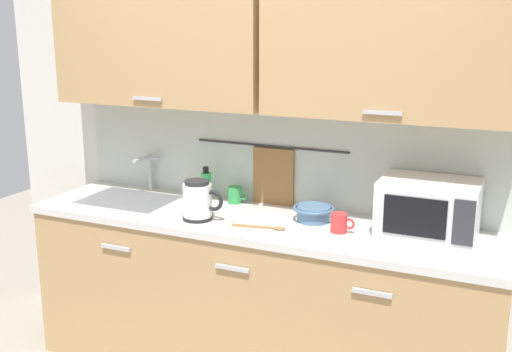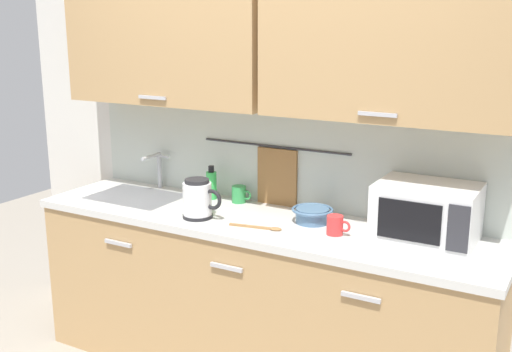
# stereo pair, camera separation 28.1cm
# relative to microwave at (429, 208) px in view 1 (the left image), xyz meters

# --- Properties ---
(counter_unit) EXTENTS (2.53, 0.64, 0.90)m
(counter_unit) POSITION_rel_microwave_xyz_m (-0.86, -0.11, -0.58)
(counter_unit) COLOR tan
(counter_unit) RESTS_ON ground
(back_wall_assembly) EXTENTS (3.70, 0.41, 2.50)m
(back_wall_assembly) POSITION_rel_microwave_xyz_m (-0.85, 0.12, 0.49)
(back_wall_assembly) COLOR silver
(back_wall_assembly) RESTS_ON ground
(sink_faucet) EXTENTS (0.09, 0.17, 0.22)m
(sink_faucet) POSITION_rel_microwave_xyz_m (-1.67, 0.12, 0.01)
(sink_faucet) COLOR #B2B5BA
(sink_faucet) RESTS_ON counter_unit
(microwave) EXTENTS (0.46, 0.35, 0.27)m
(microwave) POSITION_rel_microwave_xyz_m (0.00, 0.00, 0.00)
(microwave) COLOR white
(microwave) RESTS_ON counter_unit
(electric_kettle) EXTENTS (0.23, 0.16, 0.21)m
(electric_kettle) POSITION_rel_microwave_xyz_m (-1.13, -0.25, -0.03)
(electric_kettle) COLOR black
(electric_kettle) RESTS_ON counter_unit
(dish_soap_bottle) EXTENTS (0.06, 0.06, 0.20)m
(dish_soap_bottle) POSITION_rel_microwave_xyz_m (-1.26, 0.09, -0.05)
(dish_soap_bottle) COLOR green
(dish_soap_bottle) RESTS_ON counter_unit
(mug_near_sink) EXTENTS (0.12, 0.08, 0.09)m
(mug_near_sink) POSITION_rel_microwave_xyz_m (-1.08, 0.10, -0.09)
(mug_near_sink) COLOR green
(mug_near_sink) RESTS_ON counter_unit
(mixing_bowl) EXTENTS (0.21, 0.21, 0.08)m
(mixing_bowl) POSITION_rel_microwave_xyz_m (-0.57, -0.03, -0.09)
(mixing_bowl) COLOR #4C7093
(mixing_bowl) RESTS_ON counter_unit
(mug_by_kettle) EXTENTS (0.12, 0.08, 0.09)m
(mug_by_kettle) POSITION_rel_microwave_xyz_m (-0.40, -0.14, -0.09)
(mug_by_kettle) COLOR red
(mug_by_kettle) RESTS_ON counter_unit
(wooden_spoon) EXTENTS (0.28, 0.08, 0.01)m
(wooden_spoon) POSITION_rel_microwave_xyz_m (-0.75, -0.24, -0.13)
(wooden_spoon) COLOR #9E7042
(wooden_spoon) RESTS_ON counter_unit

